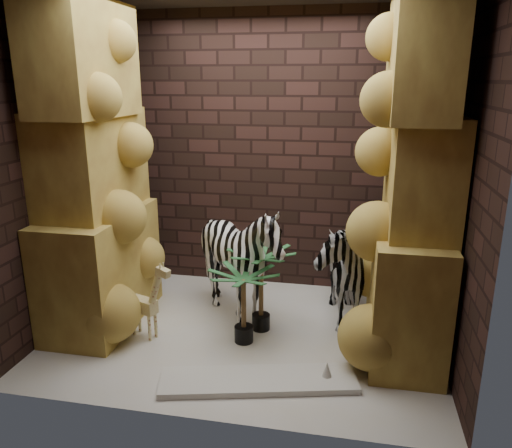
% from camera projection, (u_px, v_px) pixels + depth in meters
% --- Properties ---
extents(floor, '(3.50, 3.50, 0.00)m').
position_uv_depth(floor, '(244.00, 333.00, 4.63)').
color(floor, silver).
rests_on(floor, ground).
extents(wall_back, '(3.50, 0.00, 3.50)m').
position_uv_depth(wall_back, '(267.00, 154.00, 5.38)').
color(wall_back, black).
rests_on(wall_back, ground).
extents(wall_front, '(3.50, 0.00, 3.50)m').
position_uv_depth(wall_front, '(198.00, 213.00, 3.03)').
color(wall_front, black).
rests_on(wall_front, ground).
extents(wall_left, '(0.00, 3.00, 3.00)m').
position_uv_depth(wall_left, '(57.00, 169.00, 4.53)').
color(wall_left, black).
rests_on(wall_left, ground).
extents(wall_right, '(0.00, 3.00, 3.00)m').
position_uv_depth(wall_right, '(459.00, 184.00, 3.88)').
color(wall_right, black).
rests_on(wall_right, ground).
extents(rock_pillar_left, '(0.68, 1.30, 3.00)m').
position_uv_depth(rock_pillar_left, '(92.00, 170.00, 4.47)').
color(rock_pillar_left, gold).
rests_on(rock_pillar_left, floor).
extents(rock_pillar_right, '(0.58, 1.25, 3.00)m').
position_uv_depth(rock_pillar_right, '(416.00, 182.00, 3.94)').
color(rock_pillar_right, gold).
rests_on(rock_pillar_right, floor).
extents(zebra_right, '(0.79, 1.18, 1.28)m').
position_uv_depth(zebra_right, '(336.00, 257.00, 4.76)').
color(zebra_right, white).
rests_on(zebra_right, floor).
extents(zebra_left, '(1.01, 1.24, 1.11)m').
position_uv_depth(zebra_left, '(241.00, 267.00, 4.75)').
color(zebra_left, white).
rests_on(zebra_left, floor).
extents(giraffe_toy, '(0.43, 0.27, 0.79)m').
position_uv_depth(giraffe_toy, '(143.00, 297.00, 4.47)').
color(giraffe_toy, beige).
rests_on(giraffe_toy, floor).
extents(palm_front, '(0.36, 0.36, 0.81)m').
position_uv_depth(palm_front, '(261.00, 290.00, 4.60)').
color(palm_front, '#194A27').
rests_on(palm_front, floor).
extents(palm_back, '(0.36, 0.36, 0.70)m').
position_uv_depth(palm_back, '(244.00, 306.00, 4.39)').
color(palm_back, '#194A27').
rests_on(palm_back, floor).
extents(surfboard, '(1.58, 0.73, 0.05)m').
position_uv_depth(surfboard, '(259.00, 380.00, 3.86)').
color(surfboard, silver).
rests_on(surfboard, floor).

